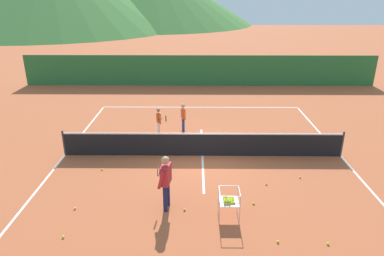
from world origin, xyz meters
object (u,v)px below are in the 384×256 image
(tennis_ball_1, at_px, (102,169))
(tennis_ball_5, at_px, (300,177))
(tennis_ball_4, at_px, (278,242))
(instructor, at_px, (166,178))
(tennis_ball_0, at_px, (328,244))
(tennis_ball_8, at_px, (75,208))
(tennis_net, at_px, (203,144))
(tennis_ball_3, at_px, (254,203))
(tennis_ball_9, at_px, (266,184))
(ball_cart, at_px, (228,200))
(tennis_ball_7, at_px, (185,210))
(student_0, at_px, (159,119))
(student_1, at_px, (183,115))
(tennis_ball_2, at_px, (63,237))

(tennis_ball_1, height_order, tennis_ball_5, same)
(tennis_ball_4, bearing_deg, instructor, 152.80)
(tennis_ball_0, xyz_separation_m, tennis_ball_8, (-7.06, 1.50, 0.00))
(tennis_net, distance_m, tennis_ball_1, 3.94)
(tennis_ball_3, height_order, tennis_ball_9, same)
(ball_cart, xyz_separation_m, tennis_ball_3, (0.86, 0.69, -0.56))
(ball_cart, bearing_deg, instructor, 164.71)
(tennis_ball_4, height_order, tennis_ball_9, same)
(tennis_ball_1, xyz_separation_m, tennis_ball_7, (3.11, -2.50, 0.00))
(student_0, xyz_separation_m, tennis_ball_4, (3.81, -7.37, -0.72))
(ball_cart, bearing_deg, student_1, 102.61)
(ball_cart, distance_m, tennis_ball_3, 1.24)
(student_0, distance_m, tennis_ball_7, 6.16)
(tennis_ball_0, xyz_separation_m, tennis_ball_1, (-6.86, 3.97, 0.00))
(tennis_ball_8, bearing_deg, tennis_net, 43.61)
(tennis_ball_3, bearing_deg, student_1, 111.37)
(tennis_ball_5, bearing_deg, student_0, 143.34)
(student_1, distance_m, tennis_ball_9, 5.77)
(student_0, distance_m, tennis_ball_4, 8.33)
(student_1, bearing_deg, tennis_net, -72.25)
(tennis_ball_0, height_order, tennis_ball_7, same)
(tennis_ball_9, bearing_deg, tennis_ball_7, -151.13)
(tennis_net, xyz_separation_m, student_1, (-0.85, 2.65, 0.30))
(tennis_ball_4, bearing_deg, tennis_ball_9, 84.95)
(student_1, xyz_separation_m, ball_cart, (1.51, -6.74, -0.21))
(student_0, bearing_deg, tennis_ball_4, -62.68)
(ball_cart, relative_size, tennis_ball_4, 13.22)
(tennis_ball_2, distance_m, tennis_ball_5, 7.90)
(student_1, distance_m, tennis_ball_4, 8.29)
(tennis_ball_4, distance_m, tennis_ball_5, 3.73)
(tennis_net, relative_size, tennis_ball_0, 162.72)
(instructor, height_order, tennis_ball_7, instructor)
(student_0, height_order, tennis_ball_2, student_0)
(tennis_ball_1, bearing_deg, tennis_ball_0, -30.04)
(tennis_net, distance_m, instructor, 3.81)
(tennis_ball_2, bearing_deg, tennis_ball_0, -1.63)
(student_1, xyz_separation_m, tennis_ball_9, (2.98, -4.89, -0.77))
(tennis_ball_7, bearing_deg, tennis_ball_3, 9.37)
(student_0, relative_size, tennis_ball_4, 18.42)
(tennis_ball_2, bearing_deg, student_1, 69.00)
(tennis_ball_2, bearing_deg, tennis_ball_9, 25.15)
(tennis_ball_3, bearing_deg, tennis_ball_0, -48.11)
(instructor, bearing_deg, tennis_net, 72.24)
(tennis_ball_1, distance_m, tennis_ball_4, 6.81)
(tennis_ball_5, bearing_deg, tennis_ball_7, -153.54)
(student_1, height_order, tennis_ball_8, student_1)
(tennis_net, distance_m, tennis_ball_2, 6.31)
(ball_cart, xyz_separation_m, tennis_ball_8, (-4.56, 0.37, -0.56))
(student_0, relative_size, tennis_ball_3, 18.42)
(student_1, bearing_deg, tennis_ball_2, -111.00)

